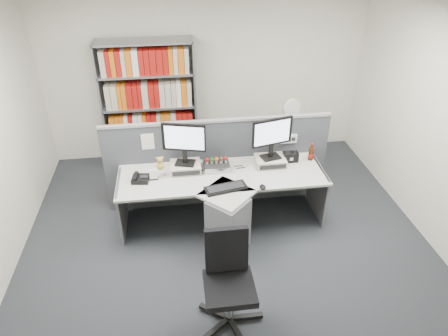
{
  "coord_description": "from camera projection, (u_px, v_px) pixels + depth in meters",
  "views": [
    {
      "loc": [
        -0.56,
        -3.43,
        3.48
      ],
      "look_at": [
        0.0,
        0.65,
        0.92
      ],
      "focal_mm": 32.65,
      "sensor_mm": 36.0,
      "label": 1
    }
  ],
  "objects": [
    {
      "name": "keyboard",
      "position": [
        226.0,
        188.0,
        4.82
      ],
      "size": [
        0.53,
        0.29,
        0.03
      ],
      "color": "black",
      "rests_on": "desk"
    },
    {
      "name": "desk_fan",
      "position": [
        291.0,
        110.0,
        6.07
      ],
      "size": [
        0.29,
        0.18,
        0.49
      ],
      "color": "white",
      "rests_on": "filing_cabinet"
    },
    {
      "name": "plush_toy",
      "position": [
        160.0,
        164.0,
        4.97
      ],
      "size": [
        0.1,
        0.1,
        0.18
      ],
      "color": "#B09B3A",
      "rests_on": "monitor_riser_left"
    },
    {
      "name": "monitor_riser_left",
      "position": [
        186.0,
        167.0,
        5.15
      ],
      "size": [
        0.38,
        0.31,
        0.1
      ],
      "color": "#BDB29D",
      "rests_on": "desk"
    },
    {
      "name": "office_chair",
      "position": [
        228.0,
        278.0,
        3.88
      ],
      "size": [
        0.63,
        0.67,
        1.0
      ],
      "color": "silver",
      "rests_on": "ground"
    },
    {
      "name": "ground",
      "position": [
        231.0,
        263.0,
        4.79
      ],
      "size": [
        5.5,
        5.5,
        0.0
      ],
      "primitive_type": "plane",
      "color": "#32353A",
      "rests_on": "ground"
    },
    {
      "name": "monitor_riser_right",
      "position": [
        270.0,
        161.0,
        5.28
      ],
      "size": [
        0.38,
        0.31,
        0.1
      ],
      "color": "#BDB29D",
      "rests_on": "desk"
    },
    {
      "name": "room_shell",
      "position": [
        233.0,
        126.0,
        3.84
      ],
      "size": [
        5.04,
        5.54,
        2.72
      ],
      "color": "white",
      "rests_on": "ground"
    },
    {
      "name": "partition",
      "position": [
        218.0,
        162.0,
        5.5
      ],
      "size": [
        3.0,
        0.08,
        1.27
      ],
      "color": "#45494E",
      "rests_on": "ground"
    },
    {
      "name": "mouse",
      "position": [
        263.0,
        187.0,
        4.82
      ],
      "size": [
        0.07,
        0.11,
        0.04
      ],
      "primitive_type": "ellipsoid",
      "color": "black",
      "rests_on": "desk"
    },
    {
      "name": "desktop_pc",
      "position": [
        216.0,
        165.0,
        5.2
      ],
      "size": [
        0.32,
        0.29,
        0.09
      ],
      "color": "black",
      "rests_on": "desk"
    },
    {
      "name": "filing_cabinet",
      "position": [
        288.0,
        149.0,
        6.42
      ],
      "size": [
        0.45,
        0.61,
        0.7
      ],
      "color": "gray",
      "rests_on": "ground"
    },
    {
      "name": "monitor_right",
      "position": [
        272.0,
        135.0,
        5.08
      ],
      "size": [
        0.53,
        0.22,
        0.55
      ],
      "color": "black",
      "rests_on": "monitor_riser_right"
    },
    {
      "name": "cola_bottle",
      "position": [
        311.0,
        154.0,
        5.36
      ],
      "size": [
        0.07,
        0.07,
        0.24
      ],
      "color": "#3F190A",
      "rests_on": "desk"
    },
    {
      "name": "desk_calendar",
      "position": [
        154.0,
        175.0,
        4.99
      ],
      "size": [
        0.11,
        0.08,
        0.13
      ],
      "color": "black",
      "rests_on": "desk"
    },
    {
      "name": "figurines",
      "position": [
        216.0,
        160.0,
        5.14
      ],
      "size": [
        0.29,
        0.05,
        0.09
      ],
      "color": "#BDB29D",
      "rests_on": "desktop_pc"
    },
    {
      "name": "speaker",
      "position": [
        290.0,
        157.0,
        5.34
      ],
      "size": [
        0.2,
        0.11,
        0.13
      ],
      "primitive_type": "cube",
      "color": "black",
      "rests_on": "desk"
    },
    {
      "name": "shelving_unit",
      "position": [
        150.0,
        108.0,
        6.23
      ],
      "size": [
        1.41,
        0.4,
        2.0
      ],
      "color": "gray",
      "rests_on": "ground"
    },
    {
      "name": "monitor_left",
      "position": [
        184.0,
        141.0,
        4.95
      ],
      "size": [
        0.53,
        0.23,
        0.55
      ],
      "color": "black",
      "rests_on": "monitor_riser_left"
    },
    {
      "name": "desk",
      "position": [
        225.0,
        202.0,
        5.05
      ],
      "size": [
        2.6,
        1.2,
        0.72
      ],
      "color": "#BAB9B3",
      "rests_on": "ground"
    },
    {
      "name": "desk_phone",
      "position": [
        140.0,
        179.0,
        4.96
      ],
      "size": [
        0.23,
        0.21,
        0.09
      ],
      "color": "black",
      "rests_on": "desk"
    }
  ]
}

